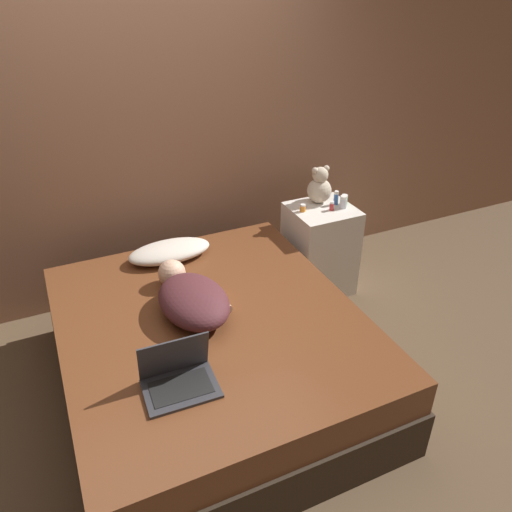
# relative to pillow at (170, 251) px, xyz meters

# --- Properties ---
(ground_plane) EXTENTS (12.00, 12.00, 0.00)m
(ground_plane) POSITION_rel_pillow_xyz_m (0.02, -0.73, -0.58)
(ground_plane) COLOR brown
(wall_back) EXTENTS (8.00, 0.06, 2.60)m
(wall_back) POSITION_rel_pillow_xyz_m (0.02, 0.51, 0.72)
(wall_back) COLOR #996B51
(wall_back) RESTS_ON ground_plane
(bed) EXTENTS (1.68, 1.91, 0.52)m
(bed) POSITION_rel_pillow_xyz_m (0.02, -0.73, -0.32)
(bed) COLOR #2D2319
(bed) RESTS_ON ground_plane
(nightstand) EXTENTS (0.46, 0.44, 0.70)m
(nightstand) POSITION_rel_pillow_xyz_m (1.15, -0.06, -0.23)
(nightstand) COLOR silver
(nightstand) RESTS_ON ground_plane
(pillow) EXTENTS (0.56, 0.28, 0.11)m
(pillow) POSITION_rel_pillow_xyz_m (0.00, 0.00, 0.00)
(pillow) COLOR beige
(pillow) RESTS_ON bed
(person_lying) EXTENTS (0.41, 0.71, 0.19)m
(person_lying) POSITION_rel_pillow_xyz_m (-0.05, -0.62, 0.04)
(person_lying) COLOR #4C2328
(person_lying) RESTS_ON bed
(laptop) EXTENTS (0.36, 0.27, 0.26)m
(laptop) POSITION_rel_pillow_xyz_m (-0.29, -1.16, 0.00)
(laptop) COLOR #333338
(laptop) RESTS_ON bed
(teddy_bear) EXTENTS (0.18, 0.18, 0.28)m
(teddy_bear) POSITION_rel_pillow_xyz_m (1.18, 0.04, 0.24)
(teddy_bear) COLOR beige
(teddy_bear) RESTS_ON nightstand
(bottle_orange) EXTENTS (0.04, 0.04, 0.06)m
(bottle_orange) POSITION_rel_pillow_xyz_m (0.99, -0.05, 0.15)
(bottle_orange) COLOR orange
(bottle_orange) RESTS_ON nightstand
(bottle_clear) EXTENTS (0.05, 0.05, 0.09)m
(bottle_clear) POSITION_rel_pillow_xyz_m (1.29, -0.12, 0.17)
(bottle_clear) COLOR silver
(bottle_clear) RESTS_ON nightstand
(bottle_red) EXTENTS (0.03, 0.03, 0.07)m
(bottle_red) POSITION_rel_pillow_xyz_m (1.19, -0.12, 0.15)
(bottle_red) COLOR #B72D2D
(bottle_red) RESTS_ON nightstand
(bottle_green) EXTENTS (0.05, 0.05, 0.08)m
(bottle_green) POSITION_rel_pillow_xyz_m (1.33, -0.07, 0.16)
(bottle_green) COLOR #3D8E4C
(bottle_green) RESTS_ON nightstand
(bottle_blue) EXTENTS (0.03, 0.03, 0.11)m
(bottle_blue) POSITION_rel_pillow_xyz_m (1.27, -0.05, 0.17)
(bottle_blue) COLOR #3866B2
(bottle_blue) RESTS_ON nightstand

